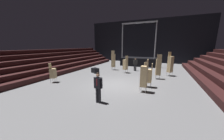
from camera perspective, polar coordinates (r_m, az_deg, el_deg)
ground_plane at (r=9.89m, az=1.05°, el=-7.25°), size 22.00×30.00×0.10m
arena_end_wall at (r=23.92m, az=15.37°, el=13.37°), size 22.00×0.30×8.00m
bleacher_bank_left at (r=15.75m, az=-28.27°, el=3.73°), size 4.50×24.00×2.70m
stage_riser at (r=19.57m, az=12.89°, el=4.38°), size 5.43×2.84×6.55m
man_with_tie at (r=6.53m, az=-6.83°, el=-7.74°), size 0.57×0.27×1.76m
chair_stack_front_left at (r=13.83m, az=6.58°, el=2.78°), size 0.58×0.58×2.05m
chair_stack_front_right at (r=11.96m, az=21.77°, el=1.41°), size 0.52×0.52×2.39m
chair_stack_mid_left at (r=9.35m, az=17.64°, el=-2.59°), size 0.45×0.45×1.88m
chair_stack_mid_right at (r=11.38m, az=-26.98°, el=-1.26°), size 0.59×0.59×1.71m
chair_stack_mid_centre at (r=11.38m, az=15.33°, el=-0.38°), size 0.60×0.60×1.71m
chair_stack_rear_left at (r=15.45m, az=0.65°, el=4.74°), size 0.47×0.47×2.56m
chair_stack_rear_right at (r=13.74m, az=26.66°, el=2.60°), size 0.62×0.62×2.56m
chair_stack_rear_centre at (r=8.23m, az=15.42°, el=-2.88°), size 0.46×0.46×2.31m
crew_worker_near_stage at (r=15.21m, az=11.32°, el=3.07°), size 0.56×0.37×1.65m
equipment_road_case at (r=14.05m, az=-8.25°, el=-0.22°), size 1.07×0.94×0.57m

